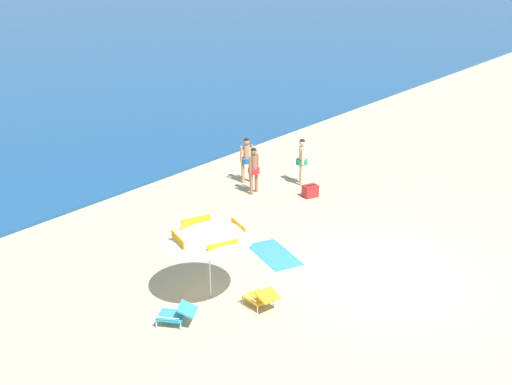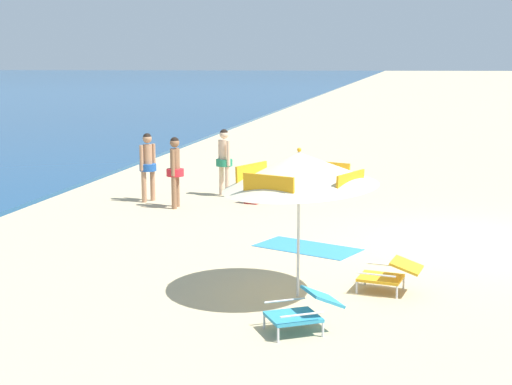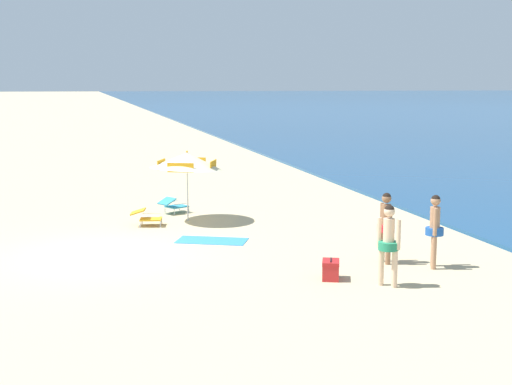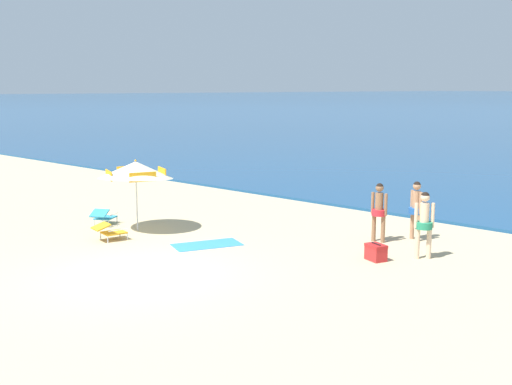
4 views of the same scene
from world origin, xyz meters
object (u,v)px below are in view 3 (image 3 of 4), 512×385
object	(u,v)px
person_wading_in	(386,223)
beach_umbrella_striped_main	(187,161)
person_standing_near_shore	(435,226)
lounge_chair_under_umbrella	(173,205)
beach_towel	(212,241)
lounge_chair_beside_umbrella	(146,216)
cooler_box	(331,270)
person_standing_beside	(389,240)

from	to	relation	value
person_wading_in	beach_umbrella_striped_main	bearing A→B (deg)	-148.65
person_standing_near_shore	lounge_chair_under_umbrella	bearing A→B (deg)	-149.16
person_wading_in	beach_towel	xyz separation A→B (m)	(-3.16, -3.40, -0.93)
person_standing_near_shore	beach_towel	xyz separation A→B (m)	(-3.79, -4.27, -0.93)
lounge_chair_under_umbrella	lounge_chair_beside_umbrella	world-z (taller)	lounge_chair_under_umbrella
lounge_chair_beside_umbrella	person_wading_in	distance (m)	7.37
lounge_chair_beside_umbrella	person_standing_near_shore	size ratio (longest dim) A/B	0.58
cooler_box	beach_towel	size ratio (longest dim) A/B	0.33
person_standing_beside	lounge_chair_under_umbrella	bearing A→B (deg)	-160.80
lounge_chair_under_umbrella	lounge_chair_beside_umbrella	size ratio (longest dim) A/B	1.07
beach_towel	lounge_chair_beside_umbrella	bearing A→B (deg)	-148.01
beach_umbrella_striped_main	lounge_chair_beside_umbrella	distance (m)	2.01
cooler_box	person_standing_near_shore	bearing A→B (deg)	97.40
lounge_chair_under_umbrella	cooler_box	size ratio (longest dim) A/B	1.74
lounge_chair_under_umbrella	beach_towel	bearing A→B (deg)	6.37
person_standing_near_shore	person_wading_in	distance (m)	1.07
person_standing_near_shore	cooler_box	distance (m)	2.65
cooler_box	lounge_chair_beside_umbrella	bearing A→B (deg)	-153.58
beach_umbrella_striped_main	person_wading_in	bearing A→B (deg)	31.35
person_standing_beside	cooler_box	world-z (taller)	person_standing_beside
lounge_chair_beside_umbrella	cooler_box	bearing A→B (deg)	26.42
beach_umbrella_striped_main	person_standing_near_shore	world-z (taller)	beach_umbrella_striped_main
beach_umbrella_striped_main	beach_towel	distance (m)	3.30
lounge_chair_under_umbrella	beach_towel	distance (m)	4.17
beach_umbrella_striped_main	lounge_chair_beside_umbrella	world-z (taller)	beach_umbrella_striped_main
beach_umbrella_striped_main	lounge_chair_under_umbrella	size ratio (longest dim) A/B	2.92
lounge_chair_under_umbrella	cooler_box	xyz separation A→B (m)	(8.25, 2.21, -0.07)
lounge_chair_under_umbrella	person_standing_beside	distance (m)	9.56
person_wading_in	person_standing_near_shore	bearing A→B (deg)	53.85
person_standing_beside	beach_towel	bearing A→B (deg)	-151.24
person_standing_near_shore	person_wading_in	size ratio (longest dim) A/B	1.01
beach_umbrella_striped_main	person_standing_beside	bearing A→B (deg)	20.66
person_wading_in	lounge_chair_beside_umbrella	bearing A→B (deg)	-138.50
lounge_chair_under_umbrella	cooler_box	bearing A→B (deg)	14.98
lounge_chair_under_umbrella	beach_towel	xyz separation A→B (m)	(4.13, 0.46, -0.27)
person_standing_beside	person_wading_in	distance (m)	1.86
person_standing_beside	person_wading_in	xyz separation A→B (m)	(-1.71, 0.73, -0.03)
beach_umbrella_striped_main	lounge_chair_beside_umbrella	xyz separation A→B (m)	(0.42, -1.26, -1.51)
cooler_box	beach_towel	bearing A→B (deg)	-157.02
lounge_chair_beside_umbrella	cooler_box	xyz separation A→B (m)	(6.46, 3.21, -0.08)
cooler_box	beach_umbrella_striped_main	bearing A→B (deg)	-164.16
beach_umbrella_striped_main	beach_towel	bearing A→B (deg)	4.25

